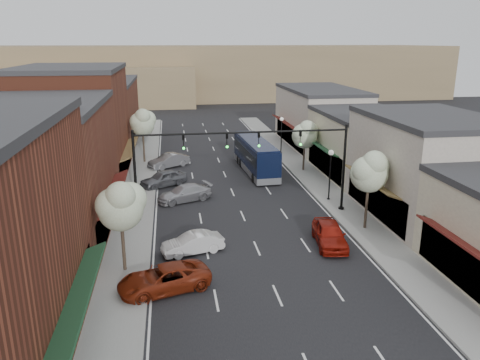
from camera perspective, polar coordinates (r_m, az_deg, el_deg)
name	(u,v)px	position (r m, az deg, el deg)	size (l,w,h in m)	color
ground	(263,262)	(29.32, 2.80, -9.95)	(160.00, 160.00, 0.00)	black
sidewalk_left	(140,181)	(46.17, -12.07, -0.16)	(2.80, 73.00, 0.15)	gray
sidewalk_right	(308,174)	(48.07, 8.32, 0.70)	(2.80, 73.00, 0.15)	gray
curb_left	(155,181)	(46.10, -10.34, -0.08)	(0.25, 73.00, 0.17)	gray
curb_right	(295,175)	(47.68, 6.71, 0.64)	(0.25, 73.00, 0.17)	gray
bldg_left_midnear	(37,173)	(33.99, -23.51, 0.81)	(10.14, 14.10, 9.40)	brown
bldg_left_midfar	(75,126)	(47.19, -19.50, 6.27)	(10.14, 14.10, 10.90)	brown
bldg_left_far	(99,114)	(62.97, -16.79, 7.74)	(10.14, 18.10, 8.40)	brown
bldg_right_midnear	(426,167)	(38.09, 21.70, 1.44)	(9.14, 12.10, 7.90)	beige
bldg_right_midfar	(362,144)	(48.67, 14.64, 4.29)	(9.14, 12.10, 6.40)	beige
bldg_right_far	(319,117)	(61.47, 9.63, 7.54)	(9.14, 16.10, 7.40)	beige
hill_far	(190,72)	(116.03, -6.10, 13.01)	(120.00, 30.00, 12.00)	#7A6647
hill_near	(74,86)	(105.94, -19.62, 10.74)	(50.00, 20.00, 8.00)	#7A6647
signal_mast_right	(315,156)	(36.42, 9.14, 2.93)	(8.22, 0.46, 7.00)	black
signal_mast_left	(167,161)	(34.74, -8.85, 2.28)	(8.22, 0.46, 7.00)	black
tree_right_near	(370,170)	(33.75, 15.60, 1.13)	(2.85, 2.65, 5.95)	#47382B
tree_right_far	(305,134)	(48.50, 7.97, 5.62)	(2.85, 2.65, 5.43)	#47382B
tree_left_near	(121,205)	(27.29, -14.32, -2.92)	(2.85, 2.65, 5.69)	#47382B
tree_left_far	(143,122)	(52.41, -11.78, 6.93)	(2.85, 2.65, 6.13)	#47382B
lamp_post_near	(330,167)	(39.79, 10.95, 1.60)	(0.44, 0.44, 4.44)	black
lamp_post_far	(281,129)	(56.18, 5.08, 6.19)	(0.44, 0.44, 4.44)	black
coach_bus	(256,155)	(48.36, 1.92, 3.02)	(2.98, 11.01, 3.34)	black
red_hatchback	(330,234)	(31.81, 10.86, -6.47)	(1.87, 4.66, 1.59)	maroon
parked_car_a	(164,279)	(26.28, -9.25, -11.79)	(2.32, 5.02, 1.40)	maroon
parked_car_b	(193,243)	(30.35, -5.79, -7.70)	(1.38, 3.96, 1.30)	silver
parked_car_c	(184,193)	(39.98, -6.81, -1.61)	(1.92, 4.72, 1.37)	#A1A2A7
parked_car_d	(163,178)	(44.25, -9.31, 0.19)	(1.80, 4.47, 1.52)	#56585E
parked_car_e	(169,161)	(50.82, -8.70, 2.34)	(1.57, 4.50, 1.48)	gray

